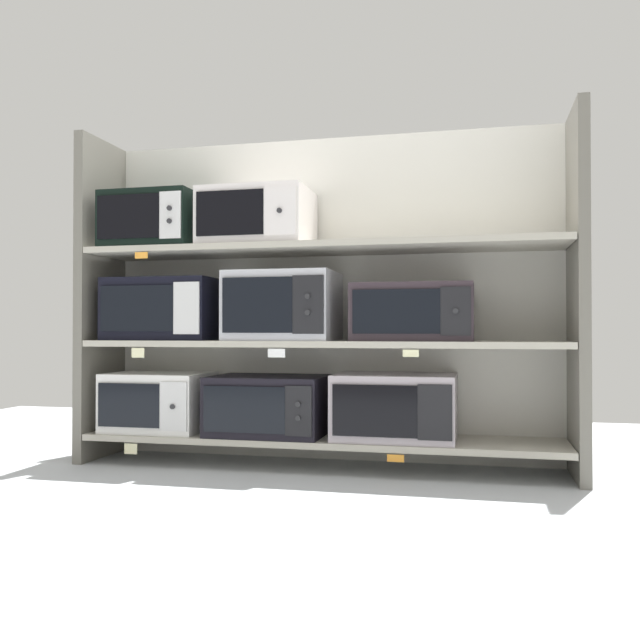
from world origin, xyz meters
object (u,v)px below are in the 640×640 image
object	(u,v)px
microwave_2	(395,406)
microwave_4	(283,306)
microwave_3	(165,309)
microwave_6	(157,223)
microwave_7	(257,219)
microwave_5	(413,312)
microwave_1	(269,405)
microwave_0	(159,402)

from	to	relation	value
microwave_2	microwave_4	xyz separation A→B (m)	(-0.55, -0.00, 0.48)
microwave_3	microwave_6	world-z (taller)	microwave_6
microwave_6	microwave_7	world-z (taller)	same
microwave_6	microwave_5	bearing A→B (deg)	0.00
microwave_3	microwave_7	distance (m)	0.67
microwave_2	microwave_6	world-z (taller)	microwave_6
microwave_2	microwave_5	xyz separation A→B (m)	(0.08, 0.00, 0.44)
microwave_1	microwave_7	xyz separation A→B (m)	(-0.06, 0.00, 0.92)
microwave_4	microwave_5	distance (m)	0.64
microwave_2	microwave_5	world-z (taller)	microwave_5
microwave_3	microwave_4	size ratio (longest dim) A/B	1.07
microwave_1	microwave_7	bearing A→B (deg)	179.96
microwave_0	microwave_5	xyz separation A→B (m)	(1.30, -0.00, 0.45)
microwave_4	microwave_1	bearing A→B (deg)	179.95
microwave_2	microwave_5	bearing A→B (deg)	0.01
microwave_5	microwave_7	size ratio (longest dim) A/B	1.07
microwave_2	microwave_5	size ratio (longest dim) A/B	1.01
microwave_0	microwave_7	size ratio (longest dim) A/B	0.95
microwave_1	microwave_7	distance (m)	0.93
microwave_7	microwave_2	bearing A→B (deg)	-0.00
microwave_3	microwave_4	xyz separation A→B (m)	(0.63, -0.00, 0.01)
microwave_4	microwave_5	world-z (taller)	microwave_4
microwave_5	microwave_7	xyz separation A→B (m)	(-0.77, -0.00, 0.47)
microwave_0	microwave_2	bearing A→B (deg)	-0.01
microwave_4	microwave_7	bearing A→B (deg)	179.96
microwave_0	microwave_1	bearing A→B (deg)	-0.01
microwave_6	microwave_7	distance (m)	0.54
microwave_2	microwave_7	size ratio (longest dim) A/B	1.08
microwave_0	microwave_7	xyz separation A→B (m)	(0.53, -0.00, 0.92)
microwave_0	microwave_1	world-z (taller)	microwave_0
microwave_0	microwave_5	bearing A→B (deg)	-0.00
microwave_1	microwave_3	world-z (taller)	microwave_3
microwave_0	microwave_7	distance (m)	1.06
microwave_3	microwave_4	world-z (taller)	microwave_4
microwave_5	microwave_3	bearing A→B (deg)	179.99
microwave_2	microwave_3	distance (m)	1.27
microwave_1	microwave_2	size ratio (longest dim) A/B	0.99
microwave_0	microwave_3	distance (m)	0.47
microwave_2	microwave_3	size ratio (longest dim) A/B	1.02
microwave_5	microwave_7	world-z (taller)	microwave_7
microwave_0	microwave_3	size ratio (longest dim) A/B	0.90
microwave_0	microwave_3	world-z (taller)	microwave_3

